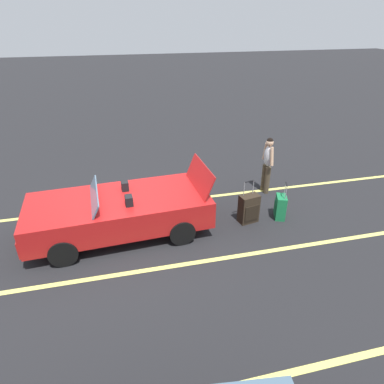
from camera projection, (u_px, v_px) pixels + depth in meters
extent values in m
plane|color=black|center=(122.00, 232.00, 8.00)|extent=(80.00, 80.00, 0.00)
cube|color=#EAE066|center=(120.00, 207.00, 9.04)|extent=(18.00, 0.12, 0.01)
cube|color=#EAE066|center=(126.00, 274.00, 6.73)|extent=(18.00, 0.12, 0.01)
cube|color=red|center=(120.00, 210.00, 7.71)|extent=(4.20, 2.00, 0.64)
cube|color=red|center=(55.00, 224.00, 7.40)|extent=(1.41, 1.75, 0.38)
cube|color=slate|center=(94.00, 196.00, 7.35)|extent=(0.27, 1.56, 0.31)
cube|color=black|center=(129.00, 201.00, 7.24)|extent=(0.17, 0.23, 0.22)
cube|color=black|center=(125.00, 186.00, 7.87)|extent=(0.17, 0.23, 0.22)
cube|color=red|center=(200.00, 177.00, 7.92)|extent=(0.36, 1.51, 0.60)
cylinder|color=black|center=(63.00, 252.00, 6.85)|extent=(0.61, 0.26, 0.60)
cylinder|color=black|center=(66.00, 213.00, 8.22)|extent=(0.61, 0.26, 0.60)
cylinder|color=black|center=(182.00, 232.00, 7.50)|extent=(0.61, 0.26, 0.60)
cylinder|color=black|center=(166.00, 198.00, 8.86)|extent=(0.61, 0.26, 0.60)
cube|color=#2D2319|center=(249.00, 209.00, 8.26)|extent=(0.53, 0.37, 0.74)
cube|color=black|center=(252.00, 213.00, 8.16)|extent=(0.38, 0.09, 0.41)
cylinder|color=gray|center=(253.00, 187.00, 8.11)|extent=(0.02, 0.02, 0.35)
cylinder|color=gray|center=(244.00, 189.00, 8.01)|extent=(0.02, 0.02, 0.35)
cylinder|color=black|center=(249.00, 181.00, 7.98)|extent=(0.26, 0.08, 0.03)
sphere|color=black|center=(251.00, 217.00, 8.57)|extent=(0.04, 0.04, 0.04)
sphere|color=black|center=(240.00, 220.00, 8.44)|extent=(0.04, 0.04, 0.04)
cube|color=#19723F|center=(280.00, 207.00, 8.44)|extent=(0.36, 0.46, 0.62)
cube|color=#13562F|center=(275.00, 208.00, 8.48)|extent=(0.13, 0.31, 0.34)
cylinder|color=gray|center=(286.00, 193.00, 8.11)|extent=(0.03, 0.03, 0.35)
cylinder|color=gray|center=(285.00, 188.00, 8.30)|extent=(0.03, 0.03, 0.35)
cylinder|color=black|center=(287.00, 184.00, 8.12)|extent=(0.10, 0.22, 0.03)
sphere|color=black|center=(283.00, 220.00, 8.45)|extent=(0.04, 0.04, 0.04)
sphere|color=black|center=(282.00, 214.00, 8.69)|extent=(0.04, 0.04, 0.04)
cylinder|color=#4C3F2D|center=(267.00, 180.00, 9.58)|extent=(0.15, 0.15, 0.82)
cylinder|color=#4C3F2D|center=(264.00, 177.00, 9.75)|extent=(0.15, 0.15, 0.82)
ellipsoid|color=silver|center=(268.00, 156.00, 9.33)|extent=(0.23, 0.33, 0.60)
sphere|color=tan|center=(270.00, 143.00, 9.14)|extent=(0.21, 0.21, 0.21)
sphere|color=black|center=(270.00, 141.00, 9.12)|extent=(0.18, 0.18, 0.18)
cylinder|color=tan|center=(272.00, 156.00, 9.12)|extent=(0.10, 0.19, 0.53)
cylinder|color=tan|center=(265.00, 151.00, 9.47)|extent=(0.10, 0.19, 0.53)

